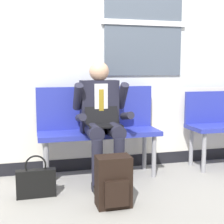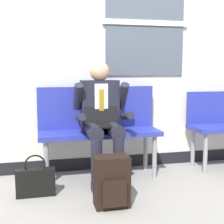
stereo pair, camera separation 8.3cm
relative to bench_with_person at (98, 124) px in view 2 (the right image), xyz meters
name	(u,v)px [view 2 (the right image)]	position (x,y,z in m)	size (l,w,h in m)	color
ground_plane	(121,183)	(0.18, -0.31, -0.59)	(18.00, 18.00, 0.00)	gray
station_wall	(109,56)	(0.18, 0.27, 0.75)	(5.79, 0.16, 2.69)	silver
bench_with_person	(98,124)	(0.00, 0.00, 0.00)	(1.32, 0.42, 0.99)	#28339E
person_seated	(102,118)	(0.00, -0.21, 0.10)	(0.57, 0.70, 1.27)	#1E1E2D
backpack	(112,182)	(-0.04, -0.85, -0.37)	(0.30, 0.23, 0.45)	black
handbag	(36,181)	(-0.69, -0.47, -0.44)	(0.36, 0.09, 0.40)	black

